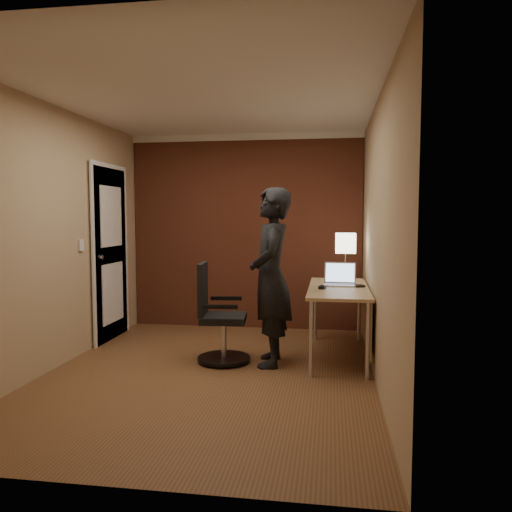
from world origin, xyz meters
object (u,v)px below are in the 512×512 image
Objects in this scene: desk at (345,299)px; laptop at (340,279)px; desk_lamp at (346,244)px; office_chair at (218,320)px; person at (271,277)px; wallet at (359,286)px; mouse at (322,287)px.

desk is 0.26m from laptop.
desk_lamp reaches higher than office_chair.
office_chair is 0.69m from person.
office_chair is (-1.27, -0.85, -0.72)m from desk_lamp.
mouse is at bearing -151.44° from wallet.
wallet is at bearing -73.50° from desk_lamp.
desk is 15.00× the size of mouse.
desk_lamp reaches higher than wallet.
person reaches higher than desk.
desk_lamp is 1.68m from office_chair.
laptop is 0.20× the size of person.
desk_lamp is at bearing 82.64° from mouse.
wallet is at bearing 41.44° from mouse.
mouse is 0.91× the size of wallet.
mouse is at bearing -110.24° from desk_lamp.
wallet is (0.14, 0.04, 0.14)m from desk.
office_chair is at bearing -156.52° from laptop.
person is (-0.73, -0.84, -0.28)m from desk_lamp.
desk is at bearing 109.90° from person.
person is at bearing -146.14° from mouse.
mouse is (-0.18, -0.33, -0.05)m from laptop.
laptop is 0.37m from mouse.
laptop is 0.36× the size of office_chair.
office_chair is at bearing -156.31° from mouse.
mouse is at bearing 105.12° from person.
desk is 13.64× the size of wallet.
desk is 1.32m from office_chair.
desk_lamp reaches higher than mouse.
wallet is at bearing -31.95° from laptop.
laptop is at bearing 148.05° from wallet.
office_chair reaches higher than laptop.
office_chair is at bearing -164.16° from desk.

